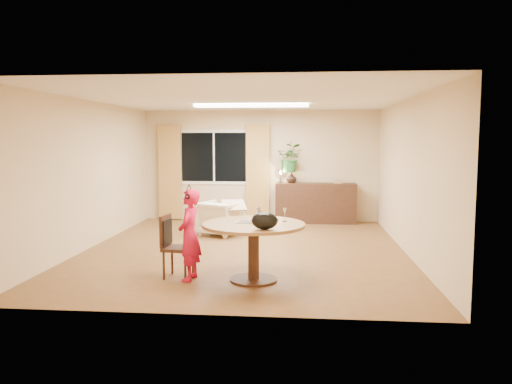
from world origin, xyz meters
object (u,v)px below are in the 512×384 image
dining_table (254,236)px  armchair (221,218)px  sideboard (315,203)px  child (190,235)px  dining_chair (178,246)px

dining_table → armchair: (-0.98, 3.21, -0.28)m
armchair → dining_table: bearing=129.4°
sideboard → child: bearing=-110.5°
child → armchair: child is taller
sideboard → dining_table: bearing=-101.1°
child → armchair: bearing=-173.9°
child → dining_chair: bearing=-114.9°
dining_chair → child: 0.28m
dining_table → child: (-0.87, -0.03, -0.00)m
dining_chair → child: (0.19, -0.10, 0.19)m
dining_chair → armchair: dining_chair is taller
dining_chair → sideboard: size_ratio=0.48×
armchair → sideboard: sideboard is taller
dining_table → armchair: bearing=106.9°
dining_chair → armchair: size_ratio=1.16×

